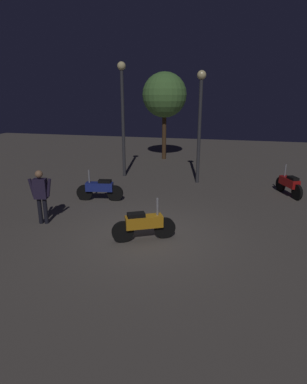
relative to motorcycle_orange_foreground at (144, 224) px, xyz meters
name	(u,v)px	position (x,y,z in m)	size (l,w,h in m)	color
ground_plane	(147,238)	(0.04, 0.13, -0.44)	(40.00, 40.00, 0.00)	#605951
motorcycle_orange_foreground	(144,224)	(0.00, 0.00, 0.00)	(1.52, 0.84, 1.11)	black
motorcycle_red_parked_left	(289,184)	(4.20, 4.98, 0.00)	(0.73, 1.57, 1.11)	black
motorcycle_blue_parked_right	(100,189)	(-2.38, 2.71, 0.00)	(1.65, 0.46, 1.11)	black
person_rider_beside	(41,193)	(-3.14, 0.36, 0.50)	(0.66, 0.32, 1.59)	black
streetlamp_near	(200,113)	(0.70, 5.96, 2.47)	(0.36, 0.36, 4.52)	#38383D
streetlamp_far	(123,106)	(-2.71, 6.30, 2.71)	(0.36, 0.36, 4.95)	#38383D
tree_left_bg	(165,95)	(-1.82, 10.81, 3.15)	(2.48, 2.48, 4.85)	#4C331E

